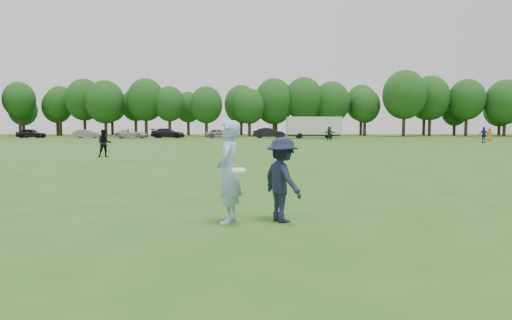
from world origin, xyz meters
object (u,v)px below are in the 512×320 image
object	(u,v)px
cargo_trailer	(314,126)
thrower	(228,172)
car_f	(269,133)
field_cone	(436,141)
car_a	(31,133)
player_far_a	(104,143)
car_d	(168,133)
player_far_c	(489,134)
player_far_d	(329,133)
defender	(282,180)
car_c	(131,134)
car_e	(219,134)
player_far_b	(484,135)
car_b	(86,134)

from	to	relation	value
cargo_trailer	thrower	bearing A→B (deg)	-98.27
car_f	cargo_trailer	distance (m)	6.79
field_cone	car_a	bearing A→B (deg)	160.45
player_far_a	car_d	world-z (taller)	player_far_a
player_far_c	player_far_d	world-z (taller)	player_far_d
defender	cargo_trailer	distance (m)	59.94
car_c	thrower	bearing A→B (deg)	-161.64
car_a	field_cone	bearing A→B (deg)	-108.54
defender	player_far_a	distance (m)	20.48
car_e	player_far_b	bearing A→B (deg)	-123.15
car_c	car_f	world-z (taller)	car_f
car_b	cargo_trailer	size ratio (longest dim) A/B	0.44
car_d	cargo_trailer	size ratio (longest dim) A/B	0.57
player_far_c	car_d	distance (m)	44.33
player_far_b	field_cone	xyz separation A→B (m)	(-5.28, -0.17, -0.73)
car_a	car_e	distance (m)	28.70
car_c	car_d	xyz separation A→B (m)	(5.04, 2.01, 0.07)
player_far_c	player_far_d	size ratio (longest dim) A/B	0.90
player_far_a	car_c	distance (m)	42.29
player_far_b	car_c	bearing A→B (deg)	-142.11
defender	car_d	bearing A→B (deg)	-17.85
thrower	field_cone	world-z (taller)	thrower
field_cone	cargo_trailer	size ratio (longest dim) A/B	0.03
defender	car_f	bearing A→B (deg)	-32.10
player_far_b	car_c	distance (m)	47.05
car_c	car_b	bearing A→B (deg)	77.67
car_b	car_c	world-z (taller)	car_c
player_far_c	cargo_trailer	bearing A→B (deg)	-14.33
player_far_b	field_cone	distance (m)	5.33
player_far_d	car_a	bearing A→B (deg)	138.73
thrower	player_far_a	bearing A→B (deg)	-148.00
player_far_a	player_far_b	xyz separation A→B (m)	(33.63, 23.41, 0.07)
thrower	car_e	size ratio (longest dim) A/B	0.46
car_d	field_cone	distance (m)	38.76
defender	car_a	distance (m)	70.01
player_far_b	player_far_a	bearing A→B (deg)	-85.19
car_c	car_d	size ratio (longest dim) A/B	0.95
car_f	car_c	bearing A→B (deg)	99.63
car_a	defender	bearing A→B (deg)	-148.84
player_far_a	car_d	bearing A→B (deg)	75.57
car_d	field_cone	xyz separation A→B (m)	(33.28, -19.86, -0.59)
car_b	field_cone	xyz separation A→B (m)	(45.71, -19.61, -0.50)
player_far_b	car_a	xyz separation A→B (m)	(-59.26, 19.00, -0.16)
player_far_c	car_f	distance (m)	29.66
player_far_b	car_c	size ratio (longest dim) A/B	0.36
car_a	car_c	size ratio (longest dim) A/B	0.87
thrower	defender	world-z (taller)	thrower
player_far_b	car_b	size ratio (longest dim) A/B	0.44
player_far_d	player_far_b	bearing A→B (deg)	-56.47
car_c	player_far_b	bearing A→B (deg)	-111.03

